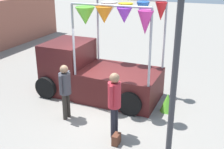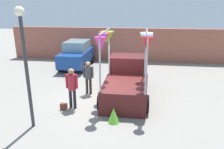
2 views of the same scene
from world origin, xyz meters
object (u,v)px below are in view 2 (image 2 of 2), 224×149
object	(u,v)px
vendor_truck	(126,77)
handbag	(64,106)
parked_car	(77,54)
person_vendor	(88,75)
person_customer	(72,84)
folded_kite_bundle_lime	(114,115)
street_lamp	(25,53)

from	to	relation	value
vendor_truck	handbag	distance (m)	3.27
parked_car	person_vendor	distance (m)	5.22
person_customer	folded_kite_bundle_lime	bearing A→B (deg)	-27.74
vendor_truck	folded_kite_bundle_lime	size ratio (longest dim) A/B	6.81
handbag	person_customer	bearing A→B (deg)	29.74
vendor_truck	street_lamp	distance (m)	4.96
person_customer	parked_car	bearing A→B (deg)	104.43
folded_kite_bundle_lime	handbag	bearing A→B (deg)	160.43
street_lamp	folded_kite_bundle_lime	size ratio (longest dim) A/B	7.10
handbag	folded_kite_bundle_lime	size ratio (longest dim) A/B	0.47
person_customer	folded_kite_bundle_lime	xyz separation A→B (m)	(1.90, -1.00, -0.79)
parked_car	person_customer	distance (m)	6.71
parked_car	street_lamp	bearing A→B (deg)	-85.38
street_lamp	person_customer	bearing A→B (deg)	58.31
parked_car	folded_kite_bundle_lime	bearing A→B (deg)	-64.50
person_customer	street_lamp	size ratio (longest dim) A/B	0.42
vendor_truck	parked_car	bearing A→B (deg)	128.77
parked_car	vendor_truck	bearing A→B (deg)	-51.23
person_customer	folded_kite_bundle_lime	distance (m)	2.29
person_vendor	handbag	xyz separation A→B (m)	(-0.66, -1.87, -0.87)
folded_kite_bundle_lime	street_lamp	bearing A→B (deg)	-167.59
handbag	person_vendor	bearing A→B (deg)	70.55
vendor_truck	person_customer	world-z (taller)	vendor_truck
person_vendor	street_lamp	size ratio (longest dim) A/B	0.39
folded_kite_bundle_lime	vendor_truck	bearing A→B (deg)	83.92
vendor_truck	person_vendor	world-z (taller)	vendor_truck
person_customer	folded_kite_bundle_lime	world-z (taller)	person_customer
person_customer	person_vendor	world-z (taller)	person_customer
parked_car	handbag	size ratio (longest dim) A/B	14.29
person_customer	street_lamp	bearing A→B (deg)	-121.69
vendor_truck	person_vendor	distance (m)	1.88
person_vendor	street_lamp	bearing A→B (deg)	-111.79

